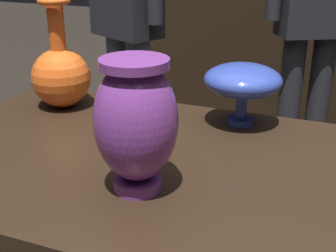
% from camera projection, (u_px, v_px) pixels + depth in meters
% --- Properties ---
extents(back_display_shelf, '(2.60, 0.40, 0.99)m').
position_uv_depth(back_display_shelf, '(302.00, 59.00, 2.89)').
color(back_display_shelf, black).
rests_on(back_display_shelf, ground_plane).
extents(vase_centerpiece, '(0.14, 0.14, 0.23)m').
position_uv_depth(vase_centerpiece, '(136.00, 122.00, 0.75)').
color(vase_centerpiece, '#7A388E').
rests_on(vase_centerpiece, display_plinth).
extents(vase_tall_behind, '(0.15, 0.15, 0.28)m').
position_uv_depth(vase_tall_behind, '(61.00, 73.00, 1.15)').
color(vase_tall_behind, '#E55B1E').
rests_on(vase_tall_behind, display_plinth).
extents(vase_left_accent, '(0.18, 0.18, 0.14)m').
position_uv_depth(vase_left_accent, '(243.00, 81.00, 1.03)').
color(vase_left_accent, '#2D429E').
rests_on(vase_left_accent, display_plinth).
extents(visitor_near_left, '(0.43, 0.30, 1.62)m').
position_uv_depth(visitor_near_left, '(126.00, 1.00, 2.00)').
color(visitor_near_left, slate).
rests_on(visitor_near_left, ground_plane).
extents(visitor_center_back, '(0.42, 0.31, 1.59)m').
position_uv_depth(visitor_center_back, '(316.00, 3.00, 2.07)').
color(visitor_center_back, '#232328').
rests_on(visitor_center_back, ground_plane).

